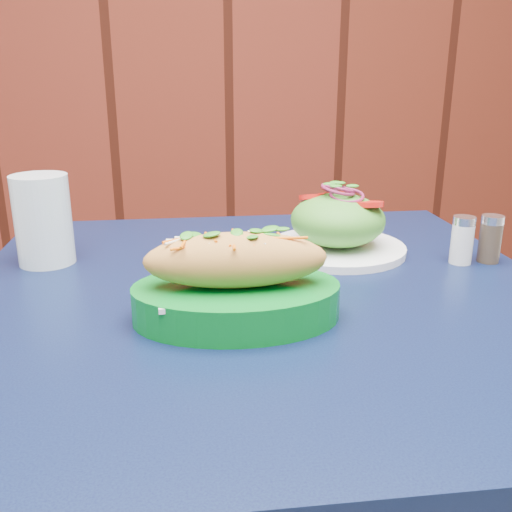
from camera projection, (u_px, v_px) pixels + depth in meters
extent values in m
cube|color=black|center=(263.00, 299.00, 0.77)|extent=(0.81, 0.81, 0.03)
cylinder|color=black|center=(79.00, 416.00, 1.16)|extent=(0.04, 0.04, 0.72)
cylinder|color=black|center=(392.00, 394.00, 1.24)|extent=(0.04, 0.04, 0.72)
cylinder|color=silver|center=(441.00, 446.00, 1.26)|extent=(0.03, 0.03, 0.48)
cube|color=white|center=(236.00, 288.00, 0.66)|extent=(0.19, 0.11, 0.01)
ellipsoid|color=gold|center=(236.00, 260.00, 0.65)|extent=(0.21, 0.08, 0.06)
cylinder|color=white|center=(336.00, 248.00, 0.92)|extent=(0.22, 0.22, 0.01)
ellipsoid|color=#4C992D|center=(338.00, 220.00, 0.90)|extent=(0.15, 0.15, 0.08)
cylinder|color=red|center=(370.00, 201.00, 0.87)|extent=(0.04, 0.04, 0.01)
cylinder|color=red|center=(313.00, 194.00, 0.91)|extent=(0.04, 0.04, 0.01)
cylinder|color=red|center=(331.00, 192.00, 0.93)|extent=(0.04, 0.04, 0.01)
torus|color=maroon|center=(339.00, 191.00, 0.89)|extent=(0.05, 0.05, 0.00)
torus|color=maroon|center=(339.00, 189.00, 0.89)|extent=(0.05, 0.05, 0.00)
torus|color=maroon|center=(339.00, 186.00, 0.89)|extent=(0.05, 0.05, 0.00)
cylinder|color=silver|center=(43.00, 220.00, 0.85)|extent=(0.08, 0.08, 0.13)
cylinder|color=white|center=(462.00, 244.00, 0.86)|extent=(0.03, 0.03, 0.06)
cylinder|color=silver|center=(465.00, 221.00, 0.85)|extent=(0.03, 0.03, 0.01)
cylinder|color=#3F3326|center=(490.00, 243.00, 0.86)|extent=(0.03, 0.03, 0.06)
cylinder|color=silver|center=(493.00, 220.00, 0.85)|extent=(0.03, 0.03, 0.01)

